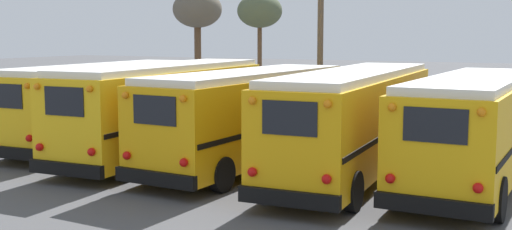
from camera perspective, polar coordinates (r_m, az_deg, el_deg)
ground_plane at (r=20.85m, az=0.16°, el=-4.23°), size 160.00×160.00×0.00m
school_bus_0 at (r=24.63m, az=-13.39°, el=1.20°), size 3.02×9.80×3.01m
school_bus_1 at (r=22.03m, az=-7.97°, el=0.78°), size 2.94×10.40×3.13m
school_bus_2 at (r=20.11m, az=-0.55°, el=0.06°), size 2.92×9.65×3.00m
school_bus_3 at (r=19.12m, az=8.85°, el=-0.25°), size 2.95×10.99×3.08m
school_bus_4 at (r=18.48m, az=18.83°, el=-0.92°), size 2.69×9.67×3.00m
utility_pole at (r=29.22m, az=5.74°, el=6.92°), size 1.80×0.27×7.67m
bare_tree_0 at (r=35.45m, az=0.33°, el=9.13°), size 2.47×2.47×6.33m
bare_tree_1 at (r=38.66m, az=-5.23°, el=9.16°), size 2.92×2.92×6.71m
fence_line at (r=26.97m, az=6.90°, el=0.44°), size 21.42×0.06×1.42m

